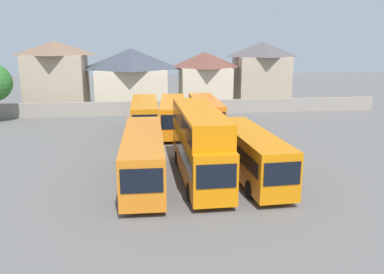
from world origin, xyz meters
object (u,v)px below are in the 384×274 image
bus_2 (199,140)px  house_terrace_left (57,75)px  house_terrace_centre (132,77)px  bus_6 (206,113)px  bus_4 (145,115)px  house_terrace_right (205,78)px  bus_5 (173,114)px  bus_3 (251,152)px  bus_1 (143,154)px  house_terrace_far_right (261,72)px

bus_2 → house_terrace_left: (-15.48, 31.26, 1.98)m
house_terrace_centre → bus_6: bearing=-64.9°
bus_4 → house_terrace_right: (9.06, 17.52, 2.03)m
bus_6 → house_terrace_left: 24.89m
bus_6 → house_terrace_left: (-18.27, 16.68, 2.79)m
bus_5 → house_terrace_centre: bearing=-160.4°
bus_3 → house_terrace_right: (1.93, 32.40, 2.06)m
bus_4 → bus_6: bearing=90.9°
bus_6 → bus_1: bearing=-23.8°
house_terrace_left → bus_5: bearing=-48.1°
house_terrace_right → bus_2: bearing=-99.7°
bus_5 → bus_1: bearing=-7.8°
bus_4 → house_terrace_right: bearing=153.2°
bus_2 → house_terrace_centre: 32.12m
bus_4 → bus_5: bearing=93.7°
house_terrace_centre → house_terrace_left: bearing=-177.8°
bus_2 → bus_5: 14.74m
house_terrace_far_right → house_terrace_left: bearing=-176.6°
bus_5 → house_terrace_centre: size_ratio=1.08×
bus_2 → house_terrace_left: 34.94m
bus_4 → house_terrace_right: size_ratio=1.34×
bus_5 → house_terrace_right: size_ratio=1.44×
bus_5 → house_terrace_far_right: size_ratio=1.22×
bus_3 → bus_4: 16.50m
bus_2 → house_terrace_right: bearing=169.5°
bus_2 → house_terrace_centre: house_terrace_centre is taller
house_terrace_far_right → bus_6: bearing=-122.1°
house_terrace_left → house_terrace_far_right: bearing=3.4°
bus_5 → bus_6: (3.42, -0.12, 0.06)m
bus_2 → bus_6: (2.79, 14.59, -0.81)m
bus_1 → bus_4: 14.55m
bus_4 → bus_6: bus_6 is taller
bus_5 → house_terrace_far_right: (15.01, 18.35, 2.79)m
house_terrace_centre → house_terrace_right: size_ratio=1.33×
bus_1 → bus_3: size_ratio=1.09×
bus_3 → house_terrace_right: size_ratio=1.42×
bus_3 → house_terrace_left: bearing=-151.6°
bus_6 → house_terrace_left: house_terrace_left is taller
bus_4 → bus_1: bearing=-0.4°
bus_3 → bus_5: size_ratio=0.99×
bus_4 → house_terrace_right: 19.83m
bus_1 → bus_2: bearing=91.1°
bus_1 → house_terrace_left: size_ratio=1.29×
bus_3 → house_terrace_left: house_terrace_left is taller
bus_3 → bus_6: size_ratio=1.08×
bus_2 → bus_3: (3.56, -0.34, -0.87)m
bus_6 → house_terrace_far_right: (11.60, 18.47, 2.73)m
bus_3 → bus_4: (-7.13, 14.88, 0.03)m
bus_3 → bus_6: (-0.77, 14.92, 0.06)m
bus_2 → bus_3: bus_2 is taller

